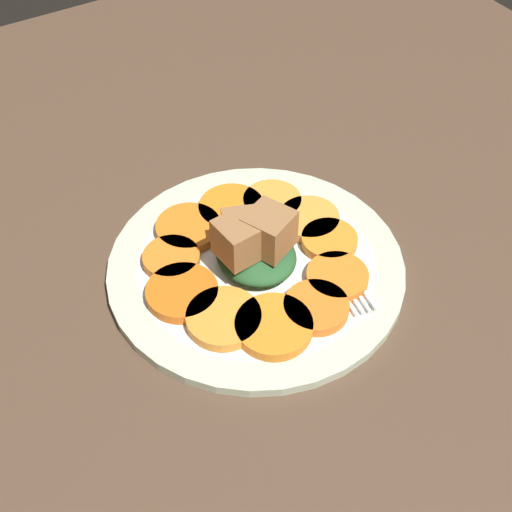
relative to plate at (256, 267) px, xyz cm
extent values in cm
cube|color=#4C3828|center=(0.00, 0.00, -1.52)|extent=(120.00, 120.00, 2.00)
cylinder|color=beige|center=(0.00, 0.00, -0.02)|extent=(29.17, 29.17, 1.00)
cylinder|color=white|center=(0.00, 0.00, 0.03)|extent=(23.34, 23.34, 1.00)
cylinder|color=orange|center=(-6.03, -5.39, 1.10)|extent=(5.95, 5.95, 1.04)
cylinder|color=orange|center=(-1.65, -7.59, 1.10)|extent=(5.63, 5.63, 1.04)
cylinder|color=orange|center=(1.96, -7.61, 1.10)|extent=(6.25, 6.25, 1.04)
cylinder|color=orange|center=(6.15, -5.77, 1.10)|extent=(6.15, 6.15, 1.04)
cylinder|color=orange|center=(7.49, -1.60, 1.10)|extent=(6.90, 6.90, 1.04)
cylinder|color=orange|center=(7.30, 3.57, 1.10)|extent=(6.63, 6.63, 1.04)
cylinder|color=orange|center=(4.43, 6.98, 1.10)|extent=(5.60, 5.60, 1.04)
cylinder|color=orange|center=(-0.47, 8.09, 1.10)|extent=(6.82, 6.82, 1.04)
cylinder|color=orange|center=(-4.68, 6.29, 1.10)|extent=(6.89, 6.89, 1.04)
cylinder|color=orange|center=(-7.81, 2.92, 1.10)|extent=(7.08, 7.08, 1.04)
cylinder|color=orange|center=(-8.01, -1.56, 1.10)|extent=(6.07, 6.07, 1.04)
ellipsoid|color=#235128|center=(0.00, 0.00, 1.76)|extent=(8.45, 7.60, 2.36)
cube|color=olive|center=(-0.57, -1.07, 4.95)|extent=(5.29, 5.29, 4.02)
cube|color=olive|center=(0.77, 1.05, 4.72)|extent=(4.63, 4.63, 3.56)
cube|color=olive|center=(0.11, 1.84, 4.89)|extent=(4.22, 4.22, 3.90)
cube|color=silver|center=(2.07, -7.24, 0.78)|extent=(12.75, 3.02, 0.40)
cube|color=silver|center=(-4.99, -6.16, 0.78)|extent=(1.88, 2.52, 0.40)
cube|color=silver|center=(-8.38, -6.66, 0.78)|extent=(5.01, 1.06, 0.40)
cube|color=silver|center=(-8.28, -6.00, 0.78)|extent=(5.01, 1.06, 0.40)
cube|color=silver|center=(-8.18, -5.34, 0.78)|extent=(5.01, 1.06, 0.40)
cube|color=silver|center=(-8.08, -4.68, 0.78)|extent=(5.01, 1.06, 0.40)
camera|label=1|loc=(-40.28, 24.71, 51.83)|focal=50.00mm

